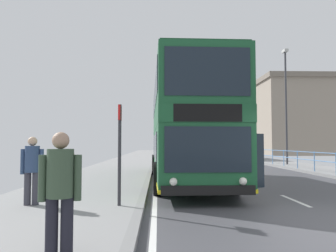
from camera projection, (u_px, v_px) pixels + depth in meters
name	position (u px, v px, depth m)	size (l,w,h in m)	color
ground	(312.00, 221.00, 6.78)	(15.80, 140.00, 0.20)	#444449
double_decker_bus_main	(185.00, 128.00, 13.91)	(3.41, 11.33, 4.34)	#19512D
background_bus_far_lane	(224.00, 143.00, 34.31)	(2.79, 9.12, 3.16)	white
pedestrian_railing_far_kerb	(273.00, 154.00, 24.17)	(0.05, 34.59, 1.06)	#598CC6
pedestrian_with_backpack	(60.00, 185.00, 4.32)	(0.55, 0.56, 1.62)	black
pedestrian_companion	(32.00, 167.00, 8.01)	(0.55, 0.37, 1.64)	#383842
bus_stop_sign_near	(120.00, 142.00, 7.98)	(0.08, 0.44, 2.41)	#2D2D33
street_lamp_far_side	(286.00, 98.00, 24.14)	(0.28, 0.60, 8.35)	#38383D
bare_tree_far_00	(243.00, 128.00, 39.83)	(2.26, 2.18, 6.96)	brown
background_building_00	(294.00, 118.00, 53.09)	(13.83, 17.97, 11.30)	gray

